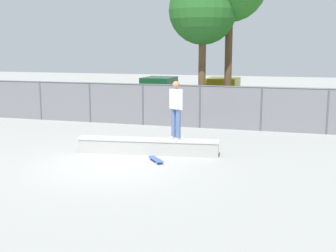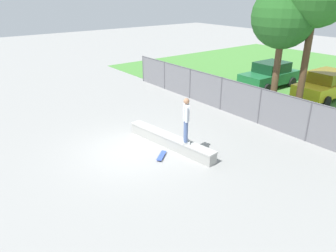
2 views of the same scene
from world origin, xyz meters
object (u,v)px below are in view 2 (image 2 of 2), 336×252
at_px(concrete_ledge, 170,141).
at_px(skateboarder, 186,119).
at_px(car_green, 270,75).
at_px(skateboard, 161,156).
at_px(car_yellow, 326,85).
at_px(tree_near_left, 284,17).

relative_size(concrete_ledge, skateboarder, 2.46).
height_order(concrete_ledge, car_green, car_green).
xyz_separation_m(skateboarder, skateboard, (-0.38, -0.88, -1.43)).
xyz_separation_m(car_green, car_yellow, (3.52, 0.51, 0.00)).
bearing_deg(skateboard, car_green, 106.90).
xyz_separation_m(skateboard, car_yellow, (0.04, 11.96, 0.77)).
bearing_deg(tree_near_left, car_green, 127.29).
bearing_deg(skateboarder, car_yellow, 91.74).
xyz_separation_m(concrete_ledge, skateboarder, (0.90, 0.05, 1.25)).
height_order(tree_near_left, car_yellow, tree_near_left).
height_order(skateboarder, skateboard, skateboarder).
distance_m(skateboarder, car_yellow, 11.11).
relative_size(skateboard, tree_near_left, 0.12).
bearing_deg(tree_near_left, concrete_ledge, -93.87).
xyz_separation_m(skateboard, car_green, (-3.48, 11.45, 0.77)).
bearing_deg(concrete_ledge, skateboarder, 3.18).
distance_m(tree_near_left, car_yellow, 6.35).
xyz_separation_m(concrete_ledge, car_green, (-2.96, 10.62, 0.59)).
bearing_deg(car_green, tree_near_left, -52.71).
xyz_separation_m(skateboard, tree_near_left, (-0.10, 7.02, 4.75)).
relative_size(skateboarder, skateboard, 2.42).
bearing_deg(concrete_ledge, car_green, 105.57).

